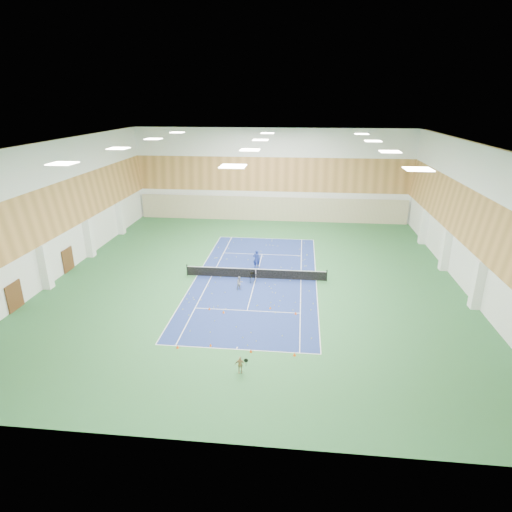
# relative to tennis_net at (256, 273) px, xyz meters

# --- Properties ---
(ground) EXTENTS (40.00, 40.00, 0.00)m
(ground) POSITION_rel_tennis_net_xyz_m (0.00, 0.00, -0.55)
(ground) COLOR #2A6334
(ground) RESTS_ON ground
(room_shell) EXTENTS (36.00, 40.00, 12.00)m
(room_shell) POSITION_rel_tennis_net_xyz_m (0.00, 0.00, 5.45)
(room_shell) COLOR white
(room_shell) RESTS_ON ground
(wood_cladding) EXTENTS (36.00, 40.00, 8.00)m
(wood_cladding) POSITION_rel_tennis_net_xyz_m (0.00, 0.00, 7.45)
(wood_cladding) COLOR #BF8546
(wood_cladding) RESTS_ON room_shell
(ceiling_light_grid) EXTENTS (21.40, 25.40, 0.06)m
(ceiling_light_grid) POSITION_rel_tennis_net_xyz_m (0.00, 0.00, 11.37)
(ceiling_light_grid) COLOR white
(ceiling_light_grid) RESTS_ON room_shell
(court_surface) EXTENTS (10.97, 23.77, 0.01)m
(court_surface) POSITION_rel_tennis_net_xyz_m (0.00, 0.00, -0.55)
(court_surface) COLOR navy
(court_surface) RESTS_ON ground
(tennis_balls_scatter) EXTENTS (10.57, 22.77, 0.07)m
(tennis_balls_scatter) POSITION_rel_tennis_net_xyz_m (0.00, 0.00, -0.50)
(tennis_balls_scatter) COLOR gold
(tennis_balls_scatter) RESTS_ON ground
(tennis_net) EXTENTS (12.80, 0.10, 1.10)m
(tennis_net) POSITION_rel_tennis_net_xyz_m (0.00, 0.00, 0.00)
(tennis_net) COLOR black
(tennis_net) RESTS_ON ground
(back_curtain) EXTENTS (35.40, 0.16, 3.20)m
(back_curtain) POSITION_rel_tennis_net_xyz_m (0.00, 19.75, 1.05)
(back_curtain) COLOR #C6B793
(back_curtain) RESTS_ON ground
(door_left_a) EXTENTS (0.08, 1.80, 2.20)m
(door_left_a) POSITION_rel_tennis_net_xyz_m (-17.92, -8.00, 0.55)
(door_left_a) COLOR #593319
(door_left_a) RESTS_ON ground
(door_left_b) EXTENTS (0.08, 1.80, 2.20)m
(door_left_b) POSITION_rel_tennis_net_xyz_m (-17.92, 0.00, 0.55)
(door_left_b) COLOR #593319
(door_left_b) RESTS_ON ground
(coach) EXTENTS (0.70, 0.48, 1.85)m
(coach) POSITION_rel_tennis_net_xyz_m (-0.20, 2.54, 0.38)
(coach) COLOR navy
(coach) RESTS_ON ground
(child_court) EXTENTS (0.75, 0.74, 1.21)m
(child_court) POSITION_rel_tennis_net_xyz_m (-1.11, -2.60, 0.06)
(child_court) COLOR gray
(child_court) RESTS_ON ground
(child_apron) EXTENTS (0.67, 0.34, 1.09)m
(child_apron) POSITION_rel_tennis_net_xyz_m (0.58, -14.33, -0.01)
(child_apron) COLOR tan
(child_apron) RESTS_ON ground
(ball_cart) EXTENTS (0.63, 0.63, 0.88)m
(ball_cart) POSITION_rel_tennis_net_xyz_m (-0.18, -0.95, -0.11)
(ball_cart) COLOR black
(ball_cart) RESTS_ON ground
(cone_svc_a) EXTENTS (0.20, 0.20, 0.22)m
(cone_svc_a) POSITION_rel_tennis_net_xyz_m (-2.94, -6.53, -0.44)
(cone_svc_a) COLOR #DF4F0B
(cone_svc_a) RESTS_ON ground
(cone_svc_b) EXTENTS (0.19, 0.19, 0.21)m
(cone_svc_b) POSITION_rel_tennis_net_xyz_m (-1.74, -6.98, -0.44)
(cone_svc_b) COLOR orange
(cone_svc_b) RESTS_ON ground
(cone_svc_c) EXTENTS (0.18, 0.18, 0.20)m
(cone_svc_c) POSITION_rel_tennis_net_xyz_m (1.77, -5.89, -0.45)
(cone_svc_c) COLOR orange
(cone_svc_c) RESTS_ON ground
(cone_svc_d) EXTENTS (0.20, 0.20, 0.22)m
(cone_svc_d) POSITION_rel_tennis_net_xyz_m (3.77, -6.60, -0.44)
(cone_svc_d) COLOR #FE4E0D
(cone_svc_d) RESTS_ON ground
(cone_base_a) EXTENTS (0.20, 0.20, 0.22)m
(cone_base_a) POSITION_rel_tennis_net_xyz_m (-3.90, -12.12, -0.44)
(cone_base_a) COLOR #FE4C0D
(cone_base_a) RESTS_ON ground
(cone_base_b) EXTENTS (0.17, 0.17, 0.19)m
(cone_base_b) POSITION_rel_tennis_net_xyz_m (-1.78, -11.67, -0.46)
(cone_base_b) COLOR orange
(cone_base_b) RESTS_ON ground
(cone_base_c) EXTENTS (0.19, 0.19, 0.21)m
(cone_base_c) POSITION_rel_tennis_net_xyz_m (0.97, -12.09, -0.44)
(cone_base_c) COLOR #E34F0B
(cone_base_c) RESTS_ON ground
(cone_base_d) EXTENTS (0.21, 0.21, 0.23)m
(cone_base_d) POSITION_rel_tennis_net_xyz_m (3.79, -12.21, -0.43)
(cone_base_d) COLOR #FF5C0D
(cone_base_d) RESTS_ON ground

